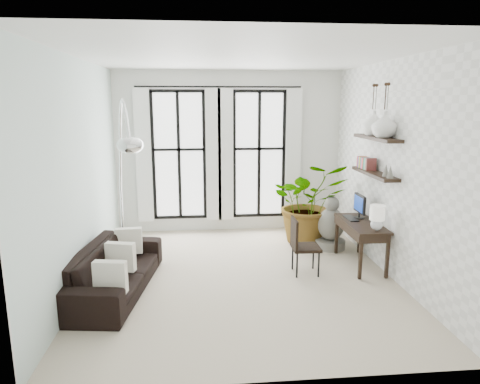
{
  "coord_description": "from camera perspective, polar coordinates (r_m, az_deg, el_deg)",
  "views": [
    {
      "loc": [
        -0.58,
        -6.03,
        2.58
      ],
      "look_at": [
        0.01,
        0.3,
        1.25
      ],
      "focal_mm": 32.0,
      "sensor_mm": 36.0,
      "label": 1
    }
  ],
  "objects": [
    {
      "name": "arc_lamp",
      "position": [
        6.52,
        -15.29,
        6.56
      ],
      "size": [
        0.77,
        1.68,
        2.63
      ],
      "color": "silver",
      "rests_on": "floor"
    },
    {
      "name": "ceiling",
      "position": [
        6.09,
        0.16,
        17.67
      ],
      "size": [
        5.0,
        5.0,
        0.0
      ],
      "primitive_type": "plane",
      "color": "white",
      "rests_on": "wall_back"
    },
    {
      "name": "wall_left",
      "position": [
        6.34,
        -20.56,
        2.18
      ],
      "size": [
        0.0,
        5.0,
        5.0
      ],
      "primitive_type": "plane",
      "rotation": [
        1.57,
        0.0,
        1.57
      ],
      "color": "silver",
      "rests_on": "floor"
    },
    {
      "name": "desk",
      "position": [
        7.03,
        16.02,
        -4.31
      ],
      "size": [
        0.51,
        1.21,
        1.11
      ],
      "color": "black",
      "rests_on": "floor"
    },
    {
      "name": "windows",
      "position": [
        8.53,
        -2.76,
        4.94
      ],
      "size": [
        3.26,
        0.13,
        2.65
      ],
      "color": "white",
      "rests_on": "wall_back"
    },
    {
      "name": "wall_back",
      "position": [
        8.61,
        -1.45,
        5.28
      ],
      "size": [
        4.5,
        0.0,
        4.5
      ],
      "primitive_type": "plane",
      "rotation": [
        1.57,
        0.0,
        0.0
      ],
      "color": "white",
      "rests_on": "floor"
    },
    {
      "name": "buddha",
      "position": [
        7.85,
        12.03,
        -4.56
      ],
      "size": [
        0.53,
        0.53,
        0.95
      ],
      "color": "gray",
      "rests_on": "floor"
    },
    {
      "name": "vase_a",
      "position": [
        6.66,
        18.72,
        8.51
      ],
      "size": [
        0.37,
        0.37,
        0.38
      ],
      "primitive_type": "imported",
      "color": "white",
      "rests_on": "shelf_upper"
    },
    {
      "name": "vase_b",
      "position": [
        7.02,
        17.4,
        8.73
      ],
      "size": [
        0.37,
        0.37,
        0.38
      ],
      "primitive_type": "imported",
      "color": "white",
      "rests_on": "shelf_upper"
    },
    {
      "name": "wall_right",
      "position": [
        6.74,
        19.59,
        2.78
      ],
      "size": [
        0.0,
        5.0,
        5.0
      ],
      "primitive_type": "plane",
      "rotation": [
        1.57,
        0.0,
        -1.57
      ],
      "color": "white",
      "rests_on": "floor"
    },
    {
      "name": "plant",
      "position": [
        8.04,
        9.1,
        -1.38
      ],
      "size": [
        1.38,
        1.2,
        1.53
      ],
      "primitive_type": "imported",
      "rotation": [
        0.0,
        0.0,
        0.0
      ],
      "color": "#2D7228",
      "rests_on": "floor"
    },
    {
      "name": "wall_shelves",
      "position": [
        6.97,
        17.47,
        4.25
      ],
      "size": [
        0.25,
        1.3,
        0.6
      ],
      "color": "black",
      "rests_on": "wall_right"
    },
    {
      "name": "throw_pillows",
      "position": [
        6.17,
        -15.63,
        -8.31
      ],
      "size": [
        0.4,
        1.52,
        0.4
      ],
      "color": "silver",
      "rests_on": "sofa"
    },
    {
      "name": "desk_chair",
      "position": [
        6.61,
        8.11,
        -6.67
      ],
      "size": [
        0.42,
        0.42,
        0.87
      ],
      "rotation": [
        0.0,
        0.0,
        -0.01
      ],
      "color": "black",
      "rests_on": "floor"
    },
    {
      "name": "sofa",
      "position": [
        6.26,
        -16.45,
        -9.86
      ],
      "size": [
        1.14,
        2.28,
        0.64
      ],
      "primitive_type": "imported",
      "rotation": [
        0.0,
        0.0,
        1.44
      ],
      "color": "black",
      "rests_on": "floor"
    },
    {
      "name": "floor",
      "position": [
        6.59,
        0.14,
        -11.23
      ],
      "size": [
        5.0,
        5.0,
        0.0
      ],
      "primitive_type": "plane",
      "color": "beige",
      "rests_on": "ground"
    }
  ]
}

